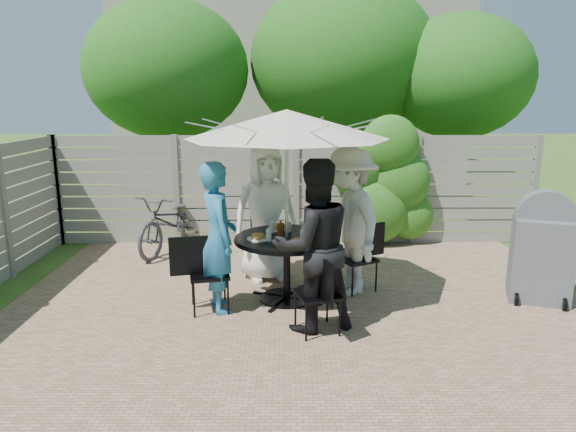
{
  "coord_description": "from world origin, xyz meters",
  "views": [
    {
      "loc": [
        -0.18,
        -5.46,
        2.45
      ],
      "look_at": [
        -0.15,
        0.67,
        1.02
      ],
      "focal_mm": 32.0,
      "sensor_mm": 36.0,
      "label": 1
    }
  ],
  "objects_px": {
    "person_left": "(218,238)",
    "plate_right": "(314,232)",
    "plate_left": "(258,238)",
    "syrup_jug": "(281,230)",
    "person_front": "(313,246)",
    "glass_left": "(269,235)",
    "chair_right": "(357,271)",
    "glass_back": "(272,227)",
    "chair_front": "(318,310)",
    "chair_back": "(263,256)",
    "person_right": "(349,221)",
    "plate_front": "(297,243)",
    "glass_right": "(304,227)",
    "glass_front": "(303,236)",
    "umbrella": "(287,124)",
    "chair_left": "(208,289)",
    "plate_back": "(277,228)",
    "bbq_grill": "(542,252)",
    "bicycle": "(172,222)",
    "coffee_cup": "(288,227)",
    "plate_extra": "(310,240)",
    "patio_table": "(287,256)",
    "person_back": "(266,214)"
  },
  "relations": [
    {
      "from": "chair_left",
      "to": "patio_table",
      "type": "bearing_deg",
      "value": 7.01
    },
    {
      "from": "plate_left",
      "to": "plate_right",
      "type": "relative_size",
      "value": 1.0
    },
    {
      "from": "plate_left",
      "to": "glass_left",
      "type": "bearing_deg",
      "value": -26.71
    },
    {
      "from": "person_back",
      "to": "plate_right",
      "type": "bearing_deg",
      "value": -66.55
    },
    {
      "from": "person_left",
      "to": "coffee_cup",
      "type": "distance_m",
      "value": 0.96
    },
    {
      "from": "plate_front",
      "to": "glass_right",
      "type": "xyz_separation_m",
      "value": [
        0.09,
        0.52,
        0.05
      ]
    },
    {
      "from": "glass_back",
      "to": "syrup_jug",
      "type": "relative_size",
      "value": 0.88
    },
    {
      "from": "person_left",
      "to": "chair_front",
      "type": "relative_size",
      "value": 2.0
    },
    {
      "from": "person_back",
      "to": "person_front",
      "type": "bearing_deg",
      "value": -90.0
    },
    {
      "from": "bbq_grill",
      "to": "person_front",
      "type": "bearing_deg",
      "value": -146.53
    },
    {
      "from": "coffee_cup",
      "to": "plate_back",
      "type": "bearing_deg",
      "value": 145.09
    },
    {
      "from": "glass_left",
      "to": "person_left",
      "type": "bearing_deg",
      "value": -170.87
    },
    {
      "from": "glass_front",
      "to": "bicycle",
      "type": "xyz_separation_m",
      "value": [
        -2.03,
        2.34,
        -0.4
      ]
    },
    {
      "from": "chair_back",
      "to": "bbq_grill",
      "type": "distance_m",
      "value": 3.54
    },
    {
      "from": "umbrella",
      "to": "chair_front",
      "type": "xyz_separation_m",
      "value": [
        0.32,
        -0.91,
        -1.88
      ]
    },
    {
      "from": "chair_right",
      "to": "glass_back",
      "type": "height_order",
      "value": "glass_back"
    },
    {
      "from": "plate_back",
      "to": "plate_right",
      "type": "xyz_separation_m",
      "value": [
        0.46,
        -0.22,
        0.0
      ]
    },
    {
      "from": "chair_front",
      "to": "glass_back",
      "type": "relative_size",
      "value": 6.29
    },
    {
      "from": "chair_right",
      "to": "chair_front",
      "type": "bearing_deg",
      "value": 37.58
    },
    {
      "from": "person_left",
      "to": "bbq_grill",
      "type": "distance_m",
      "value": 3.88
    },
    {
      "from": "umbrella",
      "to": "person_front",
      "type": "distance_m",
      "value": 1.47
    },
    {
      "from": "plate_extra",
      "to": "glass_right",
      "type": "height_order",
      "value": "glass_right"
    },
    {
      "from": "person_front",
      "to": "coffee_cup",
      "type": "bearing_deg",
      "value": -95.44
    },
    {
      "from": "glass_right",
      "to": "syrup_jug",
      "type": "xyz_separation_m",
      "value": [
        -0.28,
        -0.16,
        0.01
      ]
    },
    {
      "from": "plate_right",
      "to": "plate_left",
      "type": "bearing_deg",
      "value": -160.45
    },
    {
      "from": "umbrella",
      "to": "plate_left",
      "type": "relative_size",
      "value": 11.7
    },
    {
      "from": "glass_front",
      "to": "bbq_grill",
      "type": "distance_m",
      "value": 2.91
    },
    {
      "from": "plate_extra",
      "to": "glass_back",
      "type": "height_order",
      "value": "glass_back"
    },
    {
      "from": "chair_back",
      "to": "chair_right",
      "type": "distance_m",
      "value": 1.37
    },
    {
      "from": "chair_left",
      "to": "person_right",
      "type": "relative_size",
      "value": 0.49
    },
    {
      "from": "plate_left",
      "to": "syrup_jug",
      "type": "relative_size",
      "value": 1.62
    },
    {
      "from": "patio_table",
      "to": "chair_left",
      "type": "bearing_deg",
      "value": -160.56
    },
    {
      "from": "chair_front",
      "to": "bicycle",
      "type": "xyz_separation_m",
      "value": [
        -2.17,
        3.04,
        0.22
      ]
    },
    {
      "from": "chair_left",
      "to": "plate_back",
      "type": "relative_size",
      "value": 3.53
    },
    {
      "from": "chair_right",
      "to": "plate_back",
      "type": "xyz_separation_m",
      "value": [
        -1.03,
        0.01,
        0.58
      ]
    },
    {
      "from": "plate_right",
      "to": "syrup_jug",
      "type": "height_order",
      "value": "syrup_jug"
    },
    {
      "from": "chair_left",
      "to": "bbq_grill",
      "type": "height_order",
      "value": "bbq_grill"
    },
    {
      "from": "glass_right",
      "to": "coffee_cup",
      "type": "distance_m",
      "value": 0.2
    },
    {
      "from": "chair_right",
      "to": "syrup_jug",
      "type": "distance_m",
      "value": 1.2
    },
    {
      "from": "chair_left",
      "to": "person_front",
      "type": "xyz_separation_m",
      "value": [
        1.19,
        -0.46,
        0.65
      ]
    },
    {
      "from": "glass_front",
      "to": "syrup_jug",
      "type": "height_order",
      "value": "syrup_jug"
    },
    {
      "from": "glass_left",
      "to": "syrup_jug",
      "type": "relative_size",
      "value": 0.88
    },
    {
      "from": "chair_back",
      "to": "person_right",
      "type": "distance_m",
      "value": 1.43
    },
    {
      "from": "coffee_cup",
      "to": "patio_table",
      "type": "bearing_deg",
      "value": -94.89
    },
    {
      "from": "plate_back",
      "to": "glass_front",
      "type": "height_order",
      "value": "glass_front"
    },
    {
      "from": "chair_left",
      "to": "umbrella",
      "type": "bearing_deg",
      "value": 7.01
    },
    {
      "from": "person_front",
      "to": "glass_left",
      "type": "bearing_deg",
      "value": -70.3
    },
    {
      "from": "umbrella",
      "to": "plate_front",
      "type": "relative_size",
      "value": 11.7
    },
    {
      "from": "chair_back",
      "to": "glass_front",
      "type": "height_order",
      "value": "chair_back"
    },
    {
      "from": "person_left",
      "to": "plate_right",
      "type": "height_order",
      "value": "person_left"
    }
  ]
}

